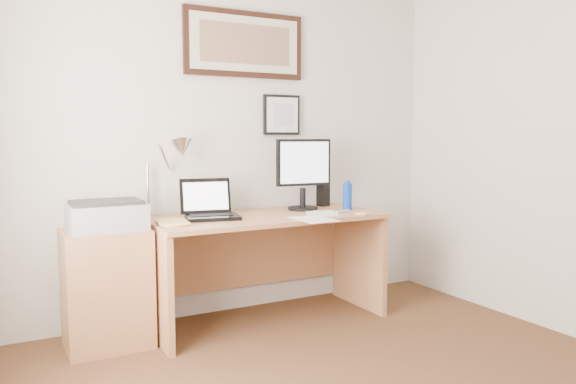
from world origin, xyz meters
TOP-DOWN VIEW (x-y plane):
  - wall_back at (0.00, 2.00)m, footprint 3.50×0.02m
  - side_cabinet at (-0.92, 1.68)m, footprint 0.50×0.40m
  - water_bottle at (0.80, 1.60)m, footprint 0.07×0.07m
  - bottle_cap at (0.80, 1.60)m, footprint 0.04×0.04m
  - speaker at (0.76, 1.87)m, footprint 0.10×0.09m
  - paper_sheet_a at (0.34, 1.31)m, footprint 0.23×0.32m
  - paper_sheet_b at (0.52, 1.51)m, footprint 0.32×0.37m
  - sticky_pad at (0.75, 1.34)m, footprint 0.11×0.11m
  - marker_pen at (0.69, 1.49)m, footprint 0.14×0.06m
  - book at (-0.62, 1.58)m, footprint 0.21×0.27m
  - desk at (0.15, 1.72)m, footprint 1.60×0.70m
  - laptop at (-0.24, 1.69)m, footprint 0.38×0.35m
  - lcd_monitor at (0.51, 1.74)m, footprint 0.42×0.22m
  - printer at (-0.91, 1.65)m, footprint 0.44×0.34m
  - desk_lamp at (-0.41, 1.81)m, footprint 0.29×0.27m
  - picture_large at (0.15, 1.97)m, footprint 0.92×0.04m
  - picture_small at (0.45, 1.97)m, footprint 0.30×0.03m

SIDE VIEW (x-z plane):
  - side_cabinet at x=-0.92m, z-range 0.00..0.73m
  - desk at x=0.15m, z-range 0.14..0.89m
  - paper_sheet_a at x=0.34m, z-range 0.75..0.75m
  - paper_sheet_b at x=0.52m, z-range 0.75..0.75m
  - sticky_pad at x=0.75m, z-range 0.75..0.76m
  - marker_pen at x=0.69m, z-range 0.75..0.77m
  - book at x=-0.62m, z-range 0.75..0.77m
  - laptop at x=-0.24m, z-range 0.68..0.94m
  - printer at x=-0.91m, z-range 0.73..0.91m
  - speaker at x=0.76m, z-range 0.75..0.93m
  - water_bottle at x=0.80m, z-range 0.75..0.94m
  - bottle_cap at x=0.80m, z-range 0.94..0.96m
  - lcd_monitor at x=0.51m, z-range 0.78..1.30m
  - desk_lamp at x=-0.41m, z-range 0.92..1.45m
  - wall_back at x=0.00m, z-range 0.00..2.50m
  - picture_small at x=0.45m, z-range 1.30..1.60m
  - picture_large at x=0.15m, z-range 1.72..2.19m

